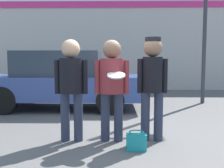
# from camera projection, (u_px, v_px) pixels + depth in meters

# --- Properties ---
(ground_plane) EXTENTS (56.00, 56.00, 0.00)m
(ground_plane) POSITION_uv_depth(u_px,v_px,m) (121.00, 138.00, 4.35)
(ground_plane) COLOR #5B5956
(storefront_building) EXTENTS (24.00, 0.22, 4.08)m
(storefront_building) POSITION_uv_depth(u_px,v_px,m) (118.00, 46.00, 11.63)
(storefront_building) COLOR beige
(storefront_building) RESTS_ON ground
(person_left) EXTENTS (0.55, 0.38, 1.69)m
(person_left) POSITION_uv_depth(u_px,v_px,m) (71.00, 81.00, 4.12)
(person_left) COLOR #2D3347
(person_left) RESTS_ON ground
(person_middle_with_frisbee) EXTENTS (0.57, 0.62, 1.68)m
(person_middle_with_frisbee) POSITION_uv_depth(u_px,v_px,m) (112.00, 81.00, 4.11)
(person_middle_with_frisbee) COLOR #2D3347
(person_middle_with_frisbee) RESTS_ON ground
(person_right) EXTENTS (0.50, 0.33, 1.73)m
(person_right) POSITION_uv_depth(u_px,v_px,m) (152.00, 79.00, 4.13)
(person_right) COLOR #2D3347
(person_right) RESTS_ON ground
(parked_car_near) EXTENTS (4.36, 1.94, 1.61)m
(parked_car_near) POSITION_uv_depth(u_px,v_px,m) (62.00, 80.00, 7.07)
(parked_car_near) COLOR #334784
(parked_car_near) RESTS_ON ground
(shrub) EXTENTS (1.39, 1.39, 1.39)m
(shrub) POSITION_uv_depth(u_px,v_px,m) (33.00, 76.00, 10.93)
(shrub) COLOR #285B2D
(shrub) RESTS_ON ground
(handbag) EXTENTS (0.30, 0.23, 0.29)m
(handbag) POSITION_uv_depth(u_px,v_px,m) (136.00, 141.00, 3.74)
(handbag) COLOR teal
(handbag) RESTS_ON ground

